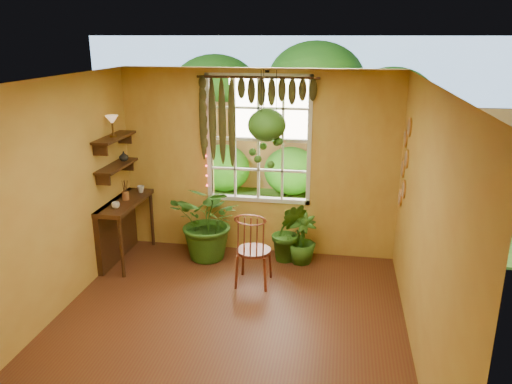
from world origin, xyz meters
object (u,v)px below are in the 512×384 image
windsor_chair (253,260)px  hanging_basket (267,129)px  counter_ledge (120,223)px  potted_plant_left (210,221)px  potted_plant_mid (289,232)px

windsor_chair → hanging_basket: size_ratio=0.92×
counter_ledge → hanging_basket: bearing=8.0°
potted_plant_left → potted_plant_mid: size_ratio=1.31×
potted_plant_mid → counter_ledge: bearing=-171.8°
hanging_basket → counter_ledge: bearing=-172.0°
potted_plant_mid → windsor_chair: bearing=-115.1°
potted_plant_mid → potted_plant_left: bearing=-174.1°
windsor_chair → hanging_basket: hanging_basket is taller
potted_plant_left → potted_plant_mid: (1.13, 0.12, -0.14)m
potted_plant_mid → hanging_basket: bearing=-170.5°
potted_plant_left → hanging_basket: 1.58m
hanging_basket → windsor_chair: bearing=-94.2°
counter_ledge → potted_plant_left: 1.30m
windsor_chair → hanging_basket: 1.76m
potted_plant_left → hanging_basket: (0.81, 0.06, 1.35)m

